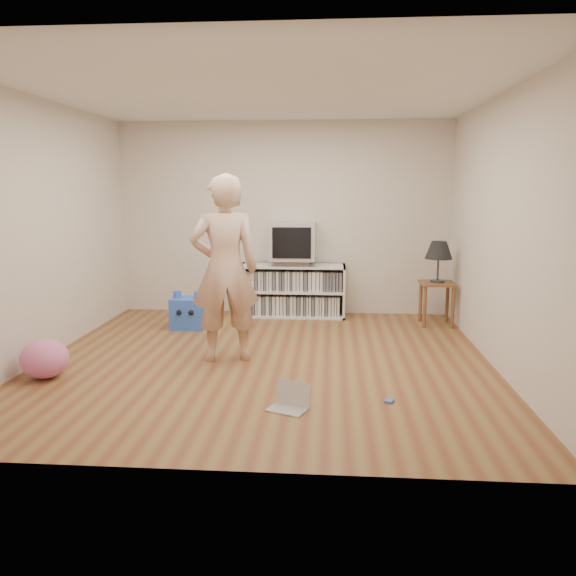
# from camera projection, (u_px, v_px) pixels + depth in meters

# --- Properties ---
(ground) EXTENTS (4.50, 4.50, 0.00)m
(ground) POSITION_uv_depth(u_px,v_px,m) (265.00, 360.00, 5.67)
(ground) COLOR brown
(ground) RESTS_ON ground
(walls) EXTENTS (4.52, 4.52, 2.60)m
(walls) POSITION_uv_depth(u_px,v_px,m) (264.00, 232.00, 5.44)
(walls) COLOR beige
(walls) RESTS_ON ground
(ceiling) EXTENTS (4.50, 4.50, 0.01)m
(ceiling) POSITION_uv_depth(u_px,v_px,m) (263.00, 92.00, 5.21)
(ceiling) COLOR white
(ceiling) RESTS_ON walls
(media_unit) EXTENTS (1.40, 0.45, 0.70)m
(media_unit) POSITION_uv_depth(u_px,v_px,m) (293.00, 290.00, 7.60)
(media_unit) COLOR white
(media_unit) RESTS_ON ground
(dvd_deck) EXTENTS (0.45, 0.35, 0.07)m
(dvd_deck) POSITION_uv_depth(u_px,v_px,m) (293.00, 262.00, 7.51)
(dvd_deck) COLOR gray
(dvd_deck) RESTS_ON media_unit
(crt_tv) EXTENTS (0.60, 0.53, 0.50)m
(crt_tv) POSITION_uv_depth(u_px,v_px,m) (293.00, 241.00, 7.46)
(crt_tv) COLOR #A9A9AE
(crt_tv) RESTS_ON dvd_deck
(side_table) EXTENTS (0.42, 0.42, 0.55)m
(side_table) POSITION_uv_depth(u_px,v_px,m) (437.00, 293.00, 7.07)
(side_table) COLOR brown
(side_table) RESTS_ON ground
(table_lamp) EXTENTS (0.34, 0.34, 0.52)m
(table_lamp) POSITION_uv_depth(u_px,v_px,m) (439.00, 251.00, 6.97)
(table_lamp) COLOR #333333
(table_lamp) RESTS_ON side_table
(person) EXTENTS (0.77, 0.61, 1.85)m
(person) POSITION_uv_depth(u_px,v_px,m) (225.00, 269.00, 5.54)
(person) COLOR beige
(person) RESTS_ON ground
(laptop) EXTENTS (0.36, 0.33, 0.20)m
(laptop) POSITION_uv_depth(u_px,v_px,m) (290.00, 401.00, 4.44)
(laptop) COLOR silver
(laptop) RESTS_ON ground
(playing_cards) EXTENTS (0.09, 0.11, 0.02)m
(playing_cards) POSITION_uv_depth(u_px,v_px,m) (389.00, 401.00, 4.57)
(playing_cards) COLOR #4767BE
(playing_cards) RESTS_ON ground
(plush_blue) EXTENTS (0.41, 0.36, 0.47)m
(plush_blue) POSITION_uv_depth(u_px,v_px,m) (188.00, 312.00, 6.94)
(plush_blue) COLOR blue
(plush_blue) RESTS_ON ground
(plush_pink) EXTENTS (0.53, 0.53, 0.36)m
(plush_pink) POSITION_uv_depth(u_px,v_px,m) (45.00, 359.00, 5.13)
(plush_pink) COLOR pink
(plush_pink) RESTS_ON ground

